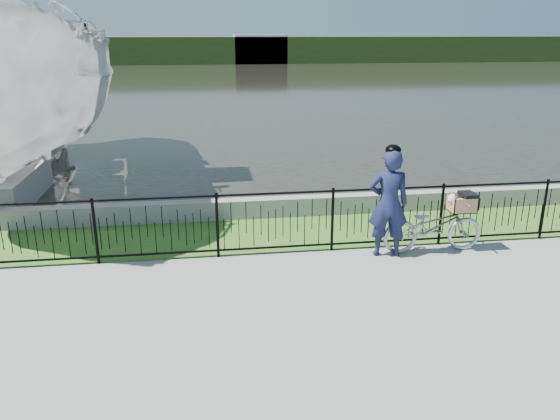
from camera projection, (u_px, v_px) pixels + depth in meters
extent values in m
plane|color=gray|center=(291.00, 295.00, 8.06)|extent=(120.00, 120.00, 0.00)
cube|color=#3B6A21|center=(269.00, 233.00, 10.50)|extent=(60.00, 2.00, 0.01)
plane|color=black|center=(216.00, 85.00, 39.06)|extent=(120.00, 120.00, 0.00)
cube|color=gray|center=(263.00, 208.00, 11.38)|extent=(60.00, 0.30, 0.40)
cube|color=#263F18|center=(208.00, 50.00, 63.96)|extent=(120.00, 6.00, 3.00)
cube|color=#AFA58D|center=(42.00, 47.00, 59.47)|extent=(8.00, 4.00, 4.00)
cube|color=#AFA58D|center=(260.00, 49.00, 63.34)|extent=(6.00, 3.00, 3.20)
imported|color=#A1A5AD|center=(433.00, 226.00, 9.52)|extent=(1.78, 0.62, 0.94)
cube|color=black|center=(461.00, 211.00, 9.51)|extent=(0.38, 0.18, 0.02)
cube|color=#A17A4A|center=(461.00, 211.00, 9.50)|extent=(0.44, 0.34, 0.01)
cube|color=#A17A4A|center=(458.00, 201.00, 9.62)|extent=(0.44, 0.02, 0.27)
cube|color=#A17A4A|center=(466.00, 207.00, 9.31)|extent=(0.44, 0.02, 0.27)
cube|color=#A17A4A|center=(473.00, 203.00, 9.49)|extent=(0.01, 0.34, 0.27)
cube|color=#A17A4A|center=(451.00, 204.00, 9.44)|extent=(0.01, 0.34, 0.27)
cube|color=black|center=(468.00, 194.00, 9.43)|extent=(0.24, 0.35, 0.06)
cube|color=black|center=(474.00, 202.00, 9.49)|extent=(0.02, 0.35, 0.22)
ellipsoid|color=silver|center=(461.00, 204.00, 9.46)|extent=(0.31, 0.22, 0.20)
sphere|color=silver|center=(452.00, 198.00, 9.38)|extent=(0.15, 0.15, 0.15)
sphere|color=silver|center=(450.00, 200.00, 9.37)|extent=(0.07, 0.07, 0.07)
sphere|color=black|center=(449.00, 201.00, 9.36)|extent=(0.02, 0.02, 0.02)
cone|color=#8E5D3B|center=(451.00, 194.00, 9.42)|extent=(0.06, 0.08, 0.08)
cone|color=#8E5D3B|center=(455.00, 195.00, 9.33)|extent=(0.06, 0.08, 0.08)
imported|color=#161C3D|center=(388.00, 204.00, 9.22)|extent=(0.74, 0.55, 1.87)
ellipsoid|color=black|center=(392.00, 150.00, 8.93)|extent=(0.26, 0.29, 0.18)
imported|color=silver|center=(22.00, 93.00, 13.22)|extent=(5.05, 11.96, 4.53)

